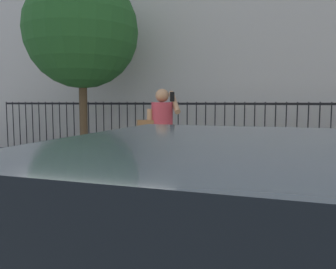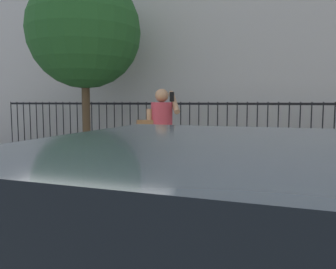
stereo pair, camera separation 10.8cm
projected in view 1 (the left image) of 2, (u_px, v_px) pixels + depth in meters
The scene contains 5 objects.
ground_plane at pixel (42, 243), 3.88m from camera, with size 60.00×60.00×0.00m, color black.
sidewalk at pixel (125, 190), 5.96m from camera, with size 28.00×4.40×0.15m, color #9E9B93.
iron_fence at pixel (183, 123), 9.37m from camera, with size 12.03×0.04×1.60m.
pedestrian_on_phone at pixel (161, 133), 5.46m from camera, with size 0.72×0.61×1.66m.
street_tree_near at pixel (82, 32), 8.70m from camera, with size 2.89×2.89×4.84m.
Camera 1 is at (2.54, -3.11, 1.60)m, focal length 36.57 mm.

